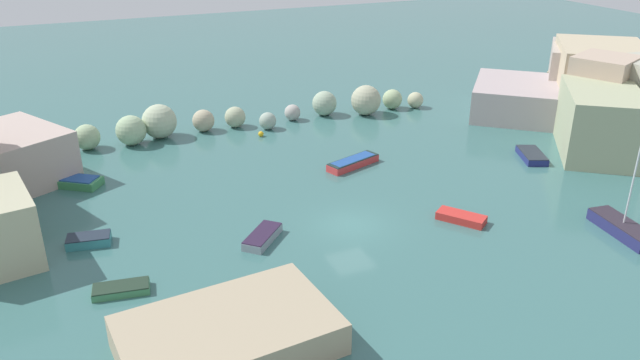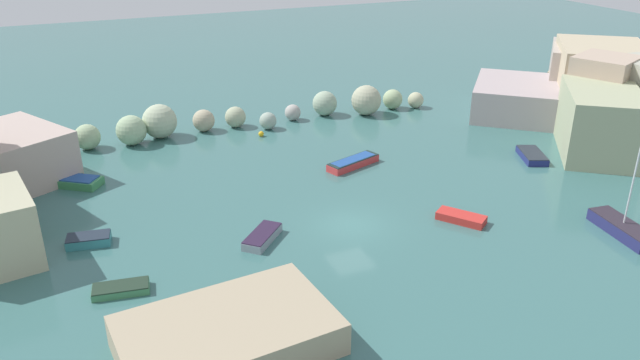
# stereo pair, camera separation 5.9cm
# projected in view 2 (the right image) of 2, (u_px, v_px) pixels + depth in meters

# --- Properties ---
(cove_water) EXTENTS (160.00, 160.00, 0.00)m
(cove_water) POSITION_uv_depth(u_px,v_px,m) (351.00, 225.00, 36.93)
(cove_water) COLOR #396967
(cove_water) RESTS_ON ground
(cliff_headland_right) EXTENTS (24.71, 23.25, 6.31)m
(cliff_headland_right) POSITION_uv_depth(u_px,v_px,m) (606.00, 93.00, 53.32)
(cliff_headland_right) COLOR #BEAC8A
(cliff_headland_right) RESTS_ON ground
(rock_breakwater) EXTENTS (36.54, 3.83, 2.78)m
(rock_breakwater) POSITION_uv_depth(u_px,v_px,m) (209.00, 120.00, 51.31)
(rock_breakwater) COLOR #9CB483
(rock_breakwater) RESTS_ON ground
(stone_dock) EXTENTS (9.41, 6.43, 1.53)m
(stone_dock) POSITION_uv_depth(u_px,v_px,m) (227.00, 335.00, 26.32)
(stone_dock) COLOR tan
(stone_dock) RESTS_ON ground
(channel_buoy) EXTENTS (0.45, 0.45, 0.45)m
(channel_buoy) POSITION_uv_depth(u_px,v_px,m) (261.00, 134.00, 50.93)
(channel_buoy) COLOR gold
(channel_buoy) RESTS_ON cove_water
(moored_boat_0) EXTENTS (1.96, 4.55, 5.46)m
(moored_boat_0) POSITION_uv_depth(u_px,v_px,m) (623.00, 228.00, 35.79)
(moored_boat_0) COLOR navy
(moored_boat_0) RESTS_ON cove_water
(moored_boat_1) EXTENTS (2.85, 1.54, 0.43)m
(moored_boat_1) POSITION_uv_depth(u_px,v_px,m) (121.00, 289.00, 30.46)
(moored_boat_1) COLOR #408155
(moored_boat_1) RESTS_ON cove_water
(moored_boat_2) EXTENTS (2.63, 3.54, 0.53)m
(moored_boat_2) POSITION_uv_depth(u_px,v_px,m) (532.00, 156.00, 46.44)
(moored_boat_2) COLOR navy
(moored_boat_2) RESTS_ON cove_water
(moored_boat_3) EXTENTS (2.90, 2.98, 0.53)m
(moored_boat_3) POSITION_uv_depth(u_px,v_px,m) (262.00, 237.00, 35.13)
(moored_boat_3) COLOR gray
(moored_boat_3) RESTS_ON cove_water
(moored_boat_4) EXTENTS (2.63, 3.00, 0.47)m
(moored_boat_4) POSITION_uv_depth(u_px,v_px,m) (461.00, 218.00, 37.31)
(moored_boat_4) COLOR red
(moored_boat_4) RESTS_ON cove_water
(moored_boat_5) EXTENTS (4.41, 2.52, 0.59)m
(moored_boat_5) POSITION_uv_depth(u_px,v_px,m) (353.00, 162.00, 45.11)
(moored_boat_5) COLOR #CF3738
(moored_boat_5) RESTS_ON cove_water
(moored_boat_6) EXTENTS (3.59, 3.19, 0.61)m
(moored_boat_6) POSITION_uv_depth(u_px,v_px,m) (77.00, 182.00, 42.02)
(moored_boat_6) COLOR #3D8B53
(moored_boat_6) RESTS_ON cove_water
(moored_boat_7) EXTENTS (2.53, 1.57, 0.57)m
(moored_boat_7) POSITION_uv_depth(u_px,v_px,m) (89.00, 240.00, 34.74)
(moored_boat_7) COLOR teal
(moored_boat_7) RESTS_ON cove_water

